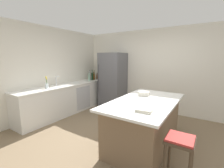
{
  "coord_description": "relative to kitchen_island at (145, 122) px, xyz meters",
  "views": [
    {
      "loc": [
        1.59,
        -2.55,
        1.69
      ],
      "look_at": [
        -0.65,
        0.87,
        1.0
      ],
      "focal_mm": 24.25,
      "sensor_mm": 36.0,
      "label": 1
    }
  ],
  "objects": [
    {
      "name": "ground_plane",
      "position": [
        -0.59,
        -0.14,
        -0.46
      ],
      "size": [
        7.2,
        7.2,
        0.0
      ],
      "primitive_type": "plane",
      "color": "#7A664C"
    },
    {
      "name": "wall_rear",
      "position": [
        -0.59,
        2.11,
        0.84
      ],
      "size": [
        6.0,
        0.1,
        2.6
      ],
      "primitive_type": "cube",
      "color": "silver",
      "rests_on": "ground_plane"
    },
    {
      "name": "wall_left",
      "position": [
        -3.04,
        -0.14,
        0.84
      ],
      "size": [
        0.1,
        6.0,
        2.6
      ],
      "primitive_type": "cube",
      "color": "silver",
      "rests_on": "ground_plane"
    },
    {
      "name": "counter_run_left",
      "position": [
        -2.69,
        0.4,
        -0.01
      ],
      "size": [
        0.64,
        3.16,
        0.9
      ],
      "color": "silver",
      "rests_on": "ground_plane"
    },
    {
      "name": "kitchen_island",
      "position": [
        0.0,
        0.0,
        0.0
      ],
      "size": [
        1.08,
        1.97,
        0.9
      ],
      "color": "#7A6047",
      "rests_on": "ground_plane"
    },
    {
      "name": "refrigerator",
      "position": [
        -1.84,
        1.7,
        0.48
      ],
      "size": [
        0.79,
        0.75,
        1.88
      ],
      "color": "#56565B",
      "rests_on": "ground_plane"
    },
    {
      "name": "bar_stool",
      "position": [
        0.74,
        -0.65,
        0.09
      ],
      "size": [
        0.36,
        0.36,
        0.67
      ],
      "color": "#473828",
      "rests_on": "ground_plane"
    },
    {
      "name": "sink_faucet",
      "position": [
        -2.74,
        0.06,
        0.6
      ],
      "size": [
        0.15,
        0.05,
        0.3
      ],
      "color": "silver",
      "rests_on": "counter_run_left"
    },
    {
      "name": "flower_vase",
      "position": [
        -2.63,
        -0.33,
        0.54
      ],
      "size": [
        0.08,
        0.08,
        0.33
      ],
      "color": "silver",
      "rests_on": "counter_run_left"
    },
    {
      "name": "syrup_bottle",
      "position": [
        -2.68,
        1.87,
        0.54
      ],
      "size": [
        0.07,
        0.07,
        0.24
      ],
      "color": "#5B3319",
      "rests_on": "counter_run_left"
    },
    {
      "name": "olive_oil_bottle",
      "position": [
        -2.75,
        1.77,
        0.58
      ],
      "size": [
        0.05,
        0.05,
        0.35
      ],
      "color": "olive",
      "rests_on": "counter_run_left"
    },
    {
      "name": "whiskey_bottle",
      "position": [
        -2.68,
        1.68,
        0.56
      ],
      "size": [
        0.07,
        0.07,
        0.29
      ],
      "color": "brown",
      "rests_on": "counter_run_left"
    },
    {
      "name": "wine_bottle",
      "position": [
        -2.68,
        1.59,
        0.59
      ],
      "size": [
        0.07,
        0.07,
        0.38
      ],
      "color": "#19381E",
      "rests_on": "counter_run_left"
    },
    {
      "name": "soda_bottle",
      "position": [
        -2.72,
        1.48,
        0.59
      ],
      "size": [
        0.07,
        0.07,
        0.36
      ],
      "color": "silver",
      "rests_on": "counter_run_left"
    },
    {
      "name": "gin_bottle",
      "position": [
        -2.66,
        1.39,
        0.56
      ],
      "size": [
        0.07,
        0.07,
        0.3
      ],
      "color": "#8CB79E",
      "rests_on": "counter_run_left"
    },
    {
      "name": "cookbook_stack",
      "position": [
        0.2,
        -0.61,
        0.47
      ],
      "size": [
        0.26,
        0.19,
        0.04
      ],
      "color": "silver",
      "rests_on": "kitchen_island"
    },
    {
      "name": "mixing_bowl",
      "position": [
        -0.18,
        0.36,
        0.49
      ],
      "size": [
        0.25,
        0.25,
        0.08
      ],
      "color": "silver",
      "rests_on": "kitchen_island"
    }
  ]
}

